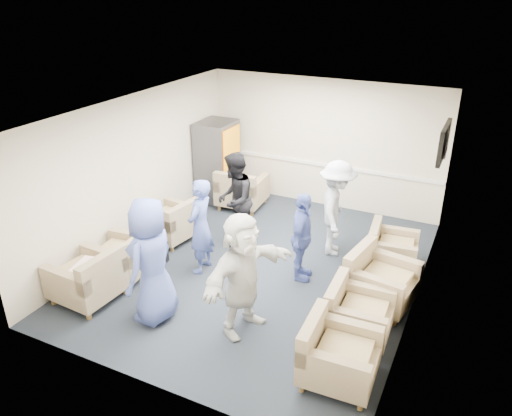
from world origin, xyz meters
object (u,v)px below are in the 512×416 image
at_px(armchair_left_near, 90,279).
at_px(person_mid_right, 302,237).
at_px(armchair_right_midfar, 378,282).
at_px(vending_machine, 218,162).
at_px(armchair_right_midnear, 355,315).
at_px(armchair_right_near, 335,356).
at_px(armchair_left_far, 173,223).
at_px(person_front_right, 242,274).
at_px(person_back_right, 336,209).
at_px(armchair_left_mid, 125,258).
at_px(person_back_left, 235,200).
at_px(armchair_right_far, 390,249).
at_px(person_front_left, 151,261).
at_px(person_mid_left, 200,226).
at_px(armchair_corner, 241,191).

relative_size(armchair_left_near, person_mid_right, 0.65).
xyz_separation_m(armchair_right_midfar, vending_machine, (-4.08, 2.35, 0.52)).
distance_m(armchair_right_midnear, vending_machine, 5.16).
bearing_deg(armchair_right_near, person_mid_right, 29.02).
distance_m(armchair_left_far, vending_machine, 2.09).
xyz_separation_m(person_mid_right, person_front_right, (-0.25, -1.57, 0.13)).
bearing_deg(person_back_right, armchair_right_near, -176.41).
height_order(armchair_left_mid, person_mid_right, person_mid_right).
bearing_deg(person_mid_right, person_front_right, 161.87).
bearing_deg(person_back_left, armchair_left_near, -39.74).
distance_m(armchair_left_mid, armchair_right_far, 4.41).
height_order(armchair_left_far, armchair_right_near, armchair_right_near).
bearing_deg(person_mid_right, person_back_right, -21.34).
relative_size(person_front_left, person_back_right, 1.08).
bearing_deg(armchair_left_far, armchair_left_near, 8.86).
xyz_separation_m(armchair_right_near, person_front_left, (-2.70, 0.07, 0.58)).
relative_size(armchair_right_midnear, armchair_right_midfar, 0.82).
bearing_deg(person_mid_left, armchair_corner, -171.38).
distance_m(vending_machine, person_mid_left, 2.95).
height_order(armchair_left_mid, person_back_right, person_back_right).
bearing_deg(armchair_right_midnear, person_front_left, 105.40).
bearing_deg(armchair_right_near, vending_machine, 41.38).
xyz_separation_m(armchair_right_near, vending_machine, (-4.00, 4.16, 0.54)).
distance_m(armchair_right_midfar, armchair_right_far, 1.16).
bearing_deg(person_mid_left, person_back_left, 173.15).
bearing_deg(armchair_right_far, armchair_left_far, 95.97).
distance_m(armchair_right_near, armchair_right_midnear, 0.93).
height_order(armchair_left_mid, armchair_corner, armchair_corner).
height_order(armchair_left_far, armchair_right_far, armchair_left_far).
xyz_separation_m(armchair_left_far, person_front_right, (2.37, -1.76, 0.54)).
relative_size(person_back_right, person_front_right, 0.97).
height_order(armchair_right_midfar, person_back_right, person_back_right).
bearing_deg(armchair_corner, armchair_left_mid, 78.09).
xyz_separation_m(armchair_right_far, person_mid_left, (-2.79, -1.50, 0.50)).
xyz_separation_m(armchair_right_far, person_back_right, (-0.99, 0.03, 0.55)).
bearing_deg(armchair_right_near, person_mid_left, 59.54).
bearing_deg(armchair_left_near, armchair_right_near, 93.98).
height_order(vending_machine, person_front_left, person_front_left).
height_order(vending_machine, person_front_right, vending_machine).
distance_m(armchair_left_far, armchair_right_far, 3.92).
relative_size(armchair_left_far, armchair_right_midnear, 1.13).
xyz_separation_m(armchair_right_near, person_mid_right, (-1.20, 1.96, 0.40)).
bearing_deg(armchair_left_mid, person_front_left, 51.55).
xyz_separation_m(armchair_right_near, person_back_left, (-2.73, 2.56, 0.52)).
xyz_separation_m(armchair_left_far, person_back_right, (2.85, 0.85, 0.52)).
xyz_separation_m(armchair_left_near, person_front_right, (2.37, 0.41, 0.52)).
height_order(armchair_right_midfar, person_front_right, person_front_right).
distance_m(person_front_left, person_front_right, 1.29).
bearing_deg(armchair_left_near, armchair_left_far, -176.14).
xyz_separation_m(armchair_left_near, person_back_left, (1.09, 2.58, 0.50)).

